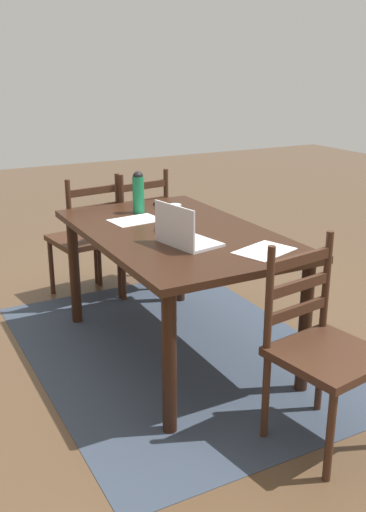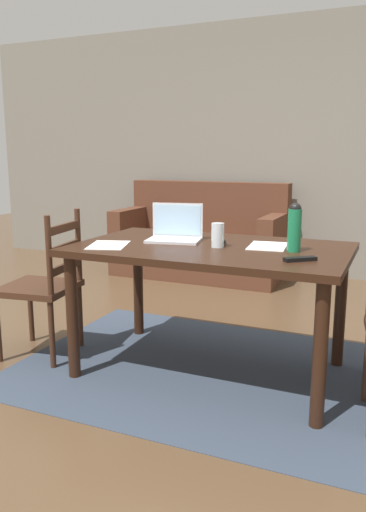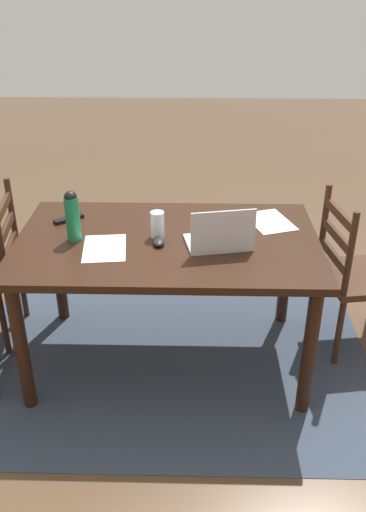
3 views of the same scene
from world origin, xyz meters
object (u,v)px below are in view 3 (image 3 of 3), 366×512
at_px(tv_remote, 69,219).
at_px(computer_mouse, 159,242).
at_px(chair_left_near, 357,275).
at_px(drinking_glass, 157,225).
at_px(laptop, 220,237).
at_px(dining_table, 168,255).
at_px(water_bottle, 72,215).

bearing_deg(tv_remote, computer_mouse, 22.04).
relative_size(chair_left_near, computer_mouse, 9.50).
bearing_deg(drinking_glass, computer_mouse, 97.43).
height_order(laptop, drinking_glass, laptop).
bearing_deg(chair_left_near, dining_table, 9.81).
xyz_separation_m(dining_table, drinking_glass, (0.05, -0.02, 0.16)).
relative_size(drinking_glass, tv_remote, 0.82).
bearing_deg(drinking_glass, chair_left_near, -171.81).
height_order(chair_left_near, drinking_glass, chair_left_near).
distance_m(chair_left_near, water_bottle, 1.63).
relative_size(chair_left_near, drinking_glass, 6.79).
xyz_separation_m(laptop, tv_remote, (0.83, -0.31, -0.05)).
height_order(dining_table, laptop, laptop).
bearing_deg(chair_left_near, laptop, 19.07).
distance_m(laptop, computer_mouse, 0.31).
bearing_deg(dining_table, computer_mouse, 58.81).
xyz_separation_m(laptop, computer_mouse, (0.31, -0.03, -0.04)).
relative_size(dining_table, laptop, 4.40).
relative_size(chair_left_near, tv_remote, 5.59).
relative_size(chair_left_near, water_bottle, 3.55).
relative_size(dining_table, tv_remote, 9.25).
xyz_separation_m(dining_table, laptop, (-0.27, 0.09, 0.15)).
distance_m(dining_table, water_bottle, 0.53).
height_order(dining_table, tv_remote, tv_remote).
relative_size(computer_mouse, tv_remote, 0.59).
bearing_deg(tv_remote, dining_table, 29.37).
xyz_separation_m(dining_table, computer_mouse, (0.04, 0.07, 0.11)).
distance_m(drinking_glass, tv_remote, 0.55).
bearing_deg(drinking_glass, water_bottle, 5.80).
xyz_separation_m(dining_table, water_bottle, (0.48, 0.02, 0.23)).
height_order(dining_table, computer_mouse, computer_mouse).
bearing_deg(dining_table, drinking_glass, -24.88).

